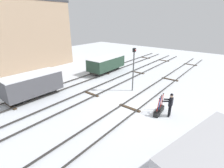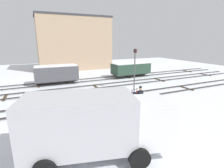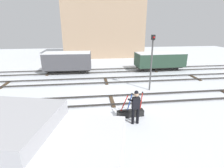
% 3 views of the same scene
% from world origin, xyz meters
% --- Properties ---
extents(ground_plane, '(60.00, 60.00, 0.00)m').
position_xyz_m(ground_plane, '(0.00, 0.00, 0.00)').
color(ground_plane, silver).
extents(track_main_line, '(44.00, 1.94, 0.18)m').
position_xyz_m(track_main_line, '(0.00, 0.00, 0.11)').
color(track_main_line, '#2D2B28').
rests_on(track_main_line, ground_plane).
extents(track_siding_near, '(44.00, 1.94, 0.18)m').
position_xyz_m(track_siding_near, '(0.00, 4.44, 0.11)').
color(track_siding_near, '#2D2B28').
rests_on(track_siding_near, ground_plane).
extents(track_siding_far, '(44.00, 1.94, 0.18)m').
position_xyz_m(track_siding_far, '(0.00, 7.98, 0.11)').
color(track_siding_far, '#2D2B28').
rests_on(track_siding_far, ground_plane).
extents(switch_lever_frame, '(1.54, 0.48, 1.45)m').
position_xyz_m(switch_lever_frame, '(0.79, -2.14, 0.25)').
color(switch_lever_frame, black).
rests_on(switch_lever_frame, ground_plane).
extents(rail_worker, '(0.58, 0.73, 1.85)m').
position_xyz_m(rail_worker, '(0.85, -2.88, 1.05)').
color(rail_worker, black).
rests_on(rail_worker, ground_plane).
extents(delivery_truck, '(6.62, 3.64, 2.86)m').
position_xyz_m(delivery_truck, '(-3.82, -6.59, 1.62)').
color(delivery_truck, silver).
rests_on(delivery_truck, ground_plane).
extents(signal_post, '(0.24, 0.32, 4.26)m').
position_xyz_m(signal_post, '(3.24, 1.78, 2.58)').
color(signal_post, '#4C4C4C').
rests_on(signal_post, ground_plane).
extents(apartment_building, '(12.73, 6.34, 9.31)m').
position_xyz_m(apartment_building, '(0.93, 19.02, 4.66)').
color(apartment_building, tan).
rests_on(apartment_building, ground_plane).
extents(freight_car_near_switch, '(5.45, 2.42, 2.00)m').
position_xyz_m(freight_car_near_switch, '(6.48, 7.98, 1.18)').
color(freight_car_near_switch, '#2D2B28').
rests_on(freight_car_near_switch, ground_plane).
extents(freight_car_far_end, '(4.96, 2.29, 2.23)m').
position_xyz_m(freight_car_far_end, '(-3.76, 7.98, 1.29)').
color(freight_car_far_end, '#2D2B28').
rests_on(freight_car_far_end, ground_plane).
extents(perched_bird_roof_left, '(0.21, 0.28, 0.13)m').
position_xyz_m(perched_bird_roof_left, '(-0.07, 19.00, 9.36)').
color(perched_bird_roof_left, '#514C47').
rests_on(perched_bird_roof_left, apartment_building).
extents(perched_bird_roof_right, '(0.26, 0.26, 0.13)m').
position_xyz_m(perched_bird_roof_right, '(5.38, 16.23, 9.36)').
color(perched_bird_roof_right, '#333338').
rests_on(perched_bird_roof_right, apartment_building).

